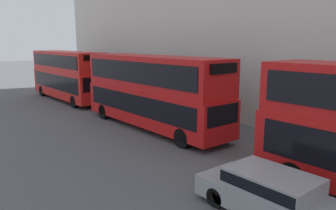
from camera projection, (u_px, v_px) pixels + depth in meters
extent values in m
cylinder|color=black|center=(293.00, 175.00, 11.62)|extent=(0.30, 1.00, 1.00)
cylinder|color=black|center=(323.00, 161.00, 13.02)|extent=(0.30, 1.00, 1.00)
cube|color=red|center=(152.00, 106.00, 19.71)|extent=(2.55, 11.24, 2.02)
cube|color=red|center=(152.00, 73.00, 19.33)|extent=(2.50, 11.01, 1.98)
cube|color=black|center=(152.00, 102.00, 19.67)|extent=(2.59, 10.34, 1.13)
cube|color=black|center=(152.00, 71.00, 19.31)|extent=(2.59, 10.34, 1.19)
cube|color=black|center=(223.00, 115.00, 15.38)|extent=(2.17, 0.06, 1.01)
cube|color=black|center=(224.00, 68.00, 14.97)|extent=(1.78, 0.06, 0.48)
cylinder|color=black|center=(182.00, 138.00, 16.12)|extent=(0.30, 1.00, 1.00)
cylinder|color=black|center=(214.00, 130.00, 17.52)|extent=(0.30, 1.00, 1.00)
cylinder|color=black|center=(104.00, 112.00, 22.24)|extent=(0.30, 1.00, 1.00)
cylinder|color=black|center=(132.00, 107.00, 23.63)|extent=(0.30, 1.00, 1.00)
cube|color=red|center=(68.00, 84.00, 29.30)|extent=(2.55, 10.73, 2.28)
cube|color=red|center=(67.00, 61.00, 28.92)|extent=(2.50, 10.51, 1.71)
cube|color=black|center=(68.00, 81.00, 29.25)|extent=(2.59, 9.87, 1.27)
cube|color=black|center=(67.00, 60.00, 28.90)|extent=(2.59, 9.87, 1.02)
cube|color=black|center=(96.00, 84.00, 25.15)|extent=(2.17, 0.06, 1.14)
cube|color=black|center=(95.00, 58.00, 24.76)|extent=(1.78, 0.06, 0.41)
cylinder|color=black|center=(74.00, 102.00, 25.92)|extent=(0.30, 1.00, 1.00)
cylinder|color=black|center=(100.00, 99.00, 27.32)|extent=(0.30, 1.00, 1.00)
cylinder|color=black|center=(42.00, 91.00, 31.65)|extent=(0.30, 1.00, 1.00)
cylinder|color=black|center=(65.00, 89.00, 33.05)|extent=(0.30, 1.00, 1.00)
cube|color=gray|center=(274.00, 201.00, 9.67)|extent=(1.90, 4.76, 0.66)
cube|color=gray|center=(271.00, 181.00, 9.65)|extent=(1.67, 2.62, 0.53)
cube|color=black|center=(271.00, 180.00, 9.64)|extent=(1.71, 2.49, 0.34)
cylinder|color=black|center=(216.00, 197.00, 10.35)|extent=(0.22, 0.64, 0.64)
cylinder|color=black|center=(249.00, 183.00, 11.39)|extent=(0.22, 0.64, 0.64)
cylinder|color=brown|center=(101.00, 92.00, 30.00)|extent=(0.36, 0.36, 1.37)
sphere|color=tan|center=(101.00, 83.00, 29.85)|extent=(0.22, 0.22, 0.22)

